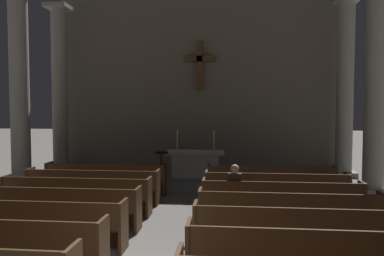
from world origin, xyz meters
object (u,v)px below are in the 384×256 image
Objects in this scene: column_right_fourth at (345,90)px; candlestick_left at (177,144)px; pew_left_row_3 at (28,223)px; pew_left_row_6 at (93,186)px; pew_left_row_4 at (56,207)px; pew_left_row_5 at (76,195)px; pew_right_row_3 at (299,232)px; column_left_third at (20,87)px; lectern at (162,167)px; pew_right_row_7 at (271,182)px; column_right_third at (375,85)px; column_left_fourth at (60,91)px; pew_right_row_5 at (281,200)px; candlestick_right at (214,144)px; altar at (195,163)px; pew_right_row_4 at (289,214)px; pew_left_row_7 at (106,178)px; lone_worshipper at (235,190)px; pew_right_row_6 at (275,190)px.

column_right_fourth is 8.65× the size of candlestick_left.
pew_left_row_6 is (0.00, 3.36, 0.00)m from pew_left_row_3.
pew_left_row_5 is at bearing 90.00° from pew_left_row_4.
pew_left_row_4 is at bearing 167.39° from pew_right_row_3.
pew_left_row_4 is 0.55× the size of column_left_third.
lectern reaches higher than pew_left_row_4.
pew_right_row_7 is 0.55× the size of column_right_third.
column_right_third is 7.40m from lectern.
column_left_fourth reaches higher than pew_left_row_4.
pew_right_row_3 and pew_right_row_7 have the same top height.
pew_right_row_5 is 5.20m from column_right_third.
column_left_third is at bearing 147.42° from pew_right_row_3.
lectern is at bearing 74.87° from pew_left_row_4.
column_right_fourth is (8.18, 7.08, 2.85)m from pew_left_row_4.
pew_left_row_3 is 1.00× the size of pew_left_row_4.
column_right_third is at bearing 12.84° from pew_left_row_6.
lectern is (1.41, 4.08, 0.07)m from pew_left_row_5.
pew_right_row_7 is (0.00, 4.49, 0.00)m from pew_right_row_3.
pew_left_row_6 is 5.31m from candlestick_right.
altar is (5.67, -0.68, -2.80)m from column_left_fourth.
altar is at bearing 108.42° from pew_right_row_3.
candlestick_right is (3.21, 4.16, 0.79)m from pew_left_row_6.
candlestick_right is at bearing 0.00° from altar.
pew_right_row_4 is at bearing 12.61° from pew_left_row_3.
pew_left_row_6 is 0.55× the size of column_right_third.
lone_worshipper reaches higher than pew_left_row_7.
pew_right_row_5 is at bearing -24.10° from pew_left_row_7.
lectern is at bearing 124.71° from pew_right_row_4.
altar reaches higher than pew_left_row_7.
altar is at bearing -6.79° from column_left_fourth.
pew_right_row_3 is 1.70× the size of altar.
lone_worshipper reaches higher than pew_left_row_5.
candlestick_left reaches higher than pew_right_row_5.
pew_left_row_6 is at bearing 90.00° from pew_left_row_3.
lectern is at bearing -22.29° from column_left_fourth.
pew_right_row_6 is at bearing -12.84° from column_left_third.
pew_left_row_5 is 5.14m from pew_right_row_4.
candlestick_left is (4.97, -0.68, -2.06)m from column_left_fourth.
column_right_third is 8.65× the size of candlestick_right.
pew_right_row_3 is 0.55× the size of column_right_third.
pew_left_row_6 is at bearing -167.39° from pew_right_row_7.
pew_right_row_7 is 5.65m from column_right_fourth.
pew_right_row_5 is at bearing 24.10° from pew_left_row_3.
pew_left_row_7 is (0.00, 1.12, 0.00)m from pew_left_row_6.
altar is at bearing 105.05° from lone_worshipper.
pew_left_row_6 is 1.12m from pew_left_row_7.
pew_left_row_4 is 4.73× the size of candlestick_left.
altar is (2.51, 7.53, 0.06)m from pew_left_row_3.
pew_right_row_3 is 0.55× the size of column_right_fourth.
column_right_fourth is 7.76m from lone_worshipper.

